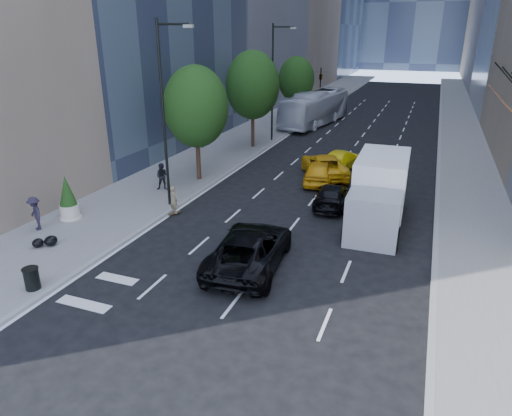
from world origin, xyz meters
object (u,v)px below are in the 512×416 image
at_px(black_sedan_lincoln, 250,248).
at_px(skateboarder, 174,202).
at_px(city_bus, 315,108).
at_px(planter_shrub, 68,199).
at_px(black_sedan_mercedes, 332,196).
at_px(box_truck, 379,191).
at_px(trash_can, 32,279).

bearing_deg(black_sedan_lincoln, skateboarder, -38.81).
relative_size(city_bus, planter_shrub, 5.32).
bearing_deg(planter_shrub, black_sedan_lincoln, -6.36).
distance_m(black_sedan_lincoln, city_bus, 32.85).
bearing_deg(black_sedan_mercedes, box_truck, 146.46).
bearing_deg(box_truck, city_bus, 109.65).
relative_size(black_sedan_lincoln, black_sedan_mercedes, 1.37).
relative_size(skateboarder, trash_can, 1.83).
xyz_separation_m(black_sedan_mercedes, trash_can, (-8.84, -13.47, -0.07)).
bearing_deg(trash_can, black_sedan_mercedes, 56.72).
bearing_deg(city_bus, skateboarder, -82.93).
height_order(skateboarder, planter_shrub, planter_shrub).
height_order(black_sedan_lincoln, trash_can, black_sedan_lincoln).
distance_m(black_sedan_mercedes, trash_can, 16.11).
height_order(box_truck, trash_can, box_truck).
bearing_deg(trash_can, black_sedan_lincoln, 35.15).
distance_m(skateboarder, black_sedan_lincoln, 7.29).
bearing_deg(city_bus, trash_can, -84.07).
relative_size(skateboarder, planter_shrub, 0.65).
xyz_separation_m(black_sedan_lincoln, planter_shrub, (-10.82, 1.21, 0.44)).
xyz_separation_m(skateboarder, black_sedan_lincoln, (6.10, -4.00, 0.06)).
bearing_deg(trash_can, planter_shrub, 120.93).
distance_m(skateboarder, black_sedan_mercedes, 9.02).
xyz_separation_m(city_bus, box_truck, (9.79, -25.46, -0.02)).
xyz_separation_m(trash_can, planter_shrub, (-3.72, 6.21, 0.71)).
relative_size(box_truck, planter_shrub, 3.03).
height_order(city_bus, box_truck, city_bus).
height_order(skateboarder, box_truck, box_truck).
xyz_separation_m(black_sedan_lincoln, box_truck, (4.49, 6.95, 0.90)).
bearing_deg(trash_can, city_bus, 87.25).
bearing_deg(black_sedan_lincoln, trash_can, 29.60).
xyz_separation_m(box_truck, trash_can, (-11.59, -11.95, -1.16)).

